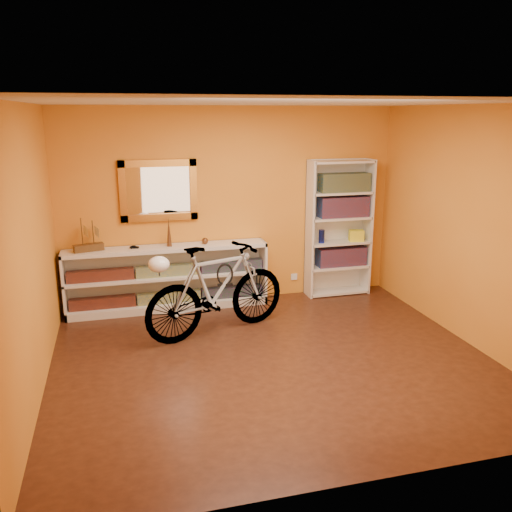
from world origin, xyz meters
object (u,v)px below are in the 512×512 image
object	(u,v)px
bicycle	(217,289)
helmet	(159,264)
bookcase	(339,228)
console_unit	(168,278)

from	to	relation	value
bicycle	helmet	world-z (taller)	bicycle
bicycle	bookcase	bearing A→B (deg)	-81.55
console_unit	helmet	size ratio (longest dim) A/B	11.30
bookcase	bicycle	size ratio (longest dim) A/B	1.04
bookcase	bicycle	world-z (taller)	bookcase
helmet	bicycle	bearing A→B (deg)	18.62
bookcase	console_unit	bearing A→B (deg)	-179.40
bookcase	bicycle	distance (m)	2.19
bicycle	helmet	distance (m)	0.81
console_unit	bookcase	size ratio (longest dim) A/B	1.37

